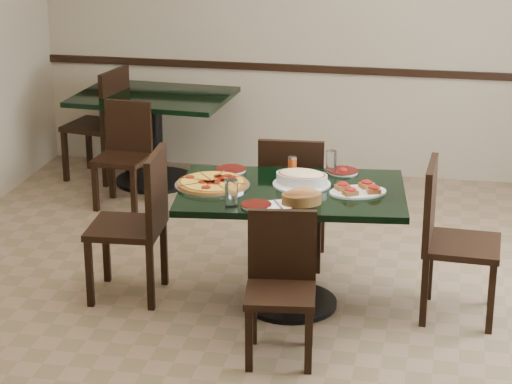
% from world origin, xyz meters
% --- Properties ---
extents(floor, '(5.50, 5.50, 0.00)m').
position_xyz_m(floor, '(0.00, 0.00, 0.00)').
color(floor, brown).
rests_on(floor, ground).
extents(room_shell, '(5.50, 5.50, 5.50)m').
position_xyz_m(room_shell, '(1.02, 1.73, 1.17)').
color(room_shell, white).
rests_on(room_shell, floor).
extents(main_table, '(1.41, 1.00, 0.75)m').
position_xyz_m(main_table, '(0.09, 0.08, 0.57)').
color(main_table, black).
rests_on(main_table, floor).
extents(back_table, '(1.28, 0.97, 0.75)m').
position_xyz_m(back_table, '(-1.40, 2.20, 0.52)').
color(back_table, black).
rests_on(back_table, floor).
extents(chair_far, '(0.44, 0.44, 0.90)m').
position_xyz_m(chair_far, '(-0.00, 0.68, 0.50)').
color(chair_far, black).
rests_on(chair_far, floor).
extents(chair_near, '(0.42, 0.42, 0.80)m').
position_xyz_m(chair_near, '(0.13, -0.52, 0.44)').
color(chair_near, black).
rests_on(chair_near, floor).
extents(chair_right, '(0.46, 0.46, 0.94)m').
position_xyz_m(chair_right, '(1.01, 0.13, 0.53)').
color(chair_right, black).
rests_on(chair_right, floor).
extents(chair_left, '(0.47, 0.47, 0.94)m').
position_xyz_m(chair_left, '(-0.84, 0.03, 0.53)').
color(chair_left, black).
rests_on(chair_left, floor).
extents(back_chair_near, '(0.40, 0.40, 0.81)m').
position_xyz_m(back_chair_near, '(-1.47, 1.65, 0.45)').
color(back_chair_near, black).
rests_on(back_chair_near, floor).
extents(back_chair_left, '(0.51, 0.51, 0.94)m').
position_xyz_m(back_chair_left, '(-1.84, 2.21, 0.53)').
color(back_chair_left, black).
rests_on(back_chair_left, floor).
extents(pepperoni_pizza, '(0.45, 0.45, 0.04)m').
position_xyz_m(pepperoni_pizza, '(-0.38, 0.04, 0.77)').
color(pepperoni_pizza, silver).
rests_on(pepperoni_pizza, main_table).
extents(lasagna_casserole, '(0.35, 0.35, 0.09)m').
position_xyz_m(lasagna_casserole, '(0.14, 0.16, 0.80)').
color(lasagna_casserole, silver).
rests_on(lasagna_casserole, main_table).
extents(bread_basket, '(0.28, 0.24, 0.10)m').
position_xyz_m(bread_basket, '(0.19, -0.16, 0.79)').
color(bread_basket, brown).
rests_on(bread_basket, main_table).
extents(bruschetta_platter, '(0.40, 0.35, 0.05)m').
position_xyz_m(bruschetta_platter, '(0.48, 0.08, 0.77)').
color(bruschetta_platter, silver).
rests_on(bruschetta_platter, main_table).
extents(side_plate_near, '(0.17, 0.17, 0.02)m').
position_xyz_m(side_plate_near, '(-0.06, -0.25, 0.76)').
color(side_plate_near, silver).
rests_on(side_plate_near, main_table).
extents(side_plate_far_r, '(0.19, 0.19, 0.03)m').
position_xyz_m(side_plate_far_r, '(0.35, 0.45, 0.76)').
color(side_plate_far_r, silver).
rests_on(side_plate_far_r, main_table).
extents(side_plate_far_l, '(0.19, 0.19, 0.02)m').
position_xyz_m(side_plate_far_l, '(-0.34, 0.35, 0.76)').
color(side_plate_far_l, silver).
rests_on(side_plate_far_l, main_table).
extents(napkin_setting, '(0.21, 0.21, 0.01)m').
position_xyz_m(napkin_setting, '(0.04, -0.22, 0.75)').
color(napkin_setting, white).
rests_on(napkin_setting, main_table).
extents(water_glass_a, '(0.07, 0.07, 0.14)m').
position_xyz_m(water_glass_a, '(0.28, 0.44, 0.82)').
color(water_glass_a, white).
rests_on(water_glass_a, main_table).
extents(water_glass_b, '(0.07, 0.07, 0.16)m').
position_xyz_m(water_glass_b, '(-0.19, -0.28, 0.83)').
color(water_glass_b, white).
rests_on(water_glass_b, main_table).
extents(pepper_shaker, '(0.06, 0.06, 0.10)m').
position_xyz_m(pepper_shaker, '(0.04, 0.42, 0.80)').
color(pepper_shaker, '#BC4814').
rests_on(pepper_shaker, main_table).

